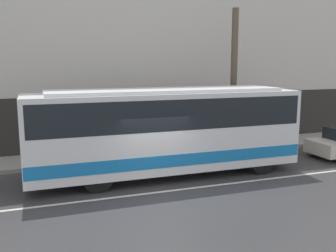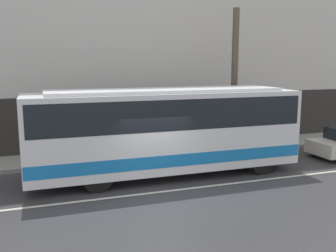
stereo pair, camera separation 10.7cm
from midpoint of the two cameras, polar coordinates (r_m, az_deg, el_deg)
name	(u,v)px [view 1 (the left image)]	position (r m, az deg, el deg)	size (l,w,h in m)	color
ground_plane	(161,192)	(13.04, -1.30, -10.01)	(60.00, 60.00, 0.00)	#38383A
sidewalk	(126,155)	(17.85, -6.59, -4.37)	(60.00, 2.45, 0.17)	gray
building_facade	(117,24)	(18.75, -7.95, 15.16)	(60.00, 0.35, 12.86)	silver
lane_stripe	(161,192)	(13.04, -1.30, -10.00)	(54.00, 0.14, 0.01)	beige
transit_bus	(167,127)	(14.46, -0.43, -0.21)	(10.51, 2.49, 3.40)	white
utility_pole_near	(234,80)	(18.47, 9.81, 6.89)	(0.31, 0.31, 6.75)	brown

